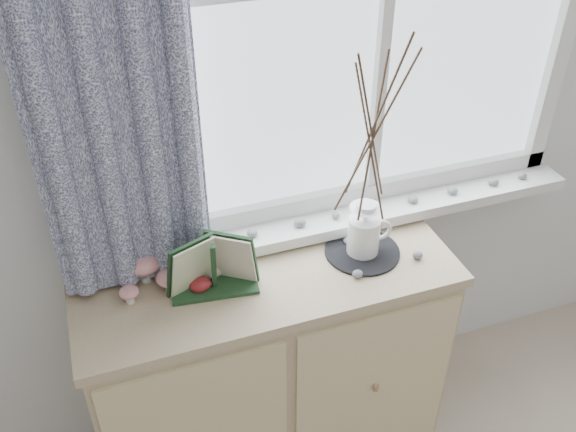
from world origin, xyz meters
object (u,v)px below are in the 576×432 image
(sideboard, at_px, (270,368))
(botanical_book, at_px, (215,269))
(toadstool_cluster, at_px, (148,269))
(twig_pitcher, at_px, (373,130))

(sideboard, xyz_separation_m, botanical_book, (-0.17, -0.03, 0.53))
(sideboard, bearing_deg, toadstool_cluster, 166.73)
(botanical_book, height_order, twig_pitcher, twig_pitcher)
(sideboard, xyz_separation_m, toadstool_cluster, (-0.35, 0.08, 0.49))
(twig_pitcher, bearing_deg, sideboard, -166.09)
(sideboard, xyz_separation_m, twig_pitcher, (0.32, 0.01, 0.87))
(toadstool_cluster, distance_m, twig_pitcher, 0.78)
(botanical_book, relative_size, twig_pitcher, 0.38)
(toadstool_cluster, bearing_deg, sideboard, -13.27)
(toadstool_cluster, bearing_deg, botanical_book, -32.64)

